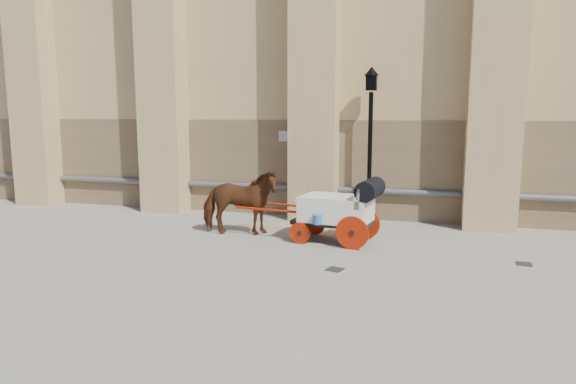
% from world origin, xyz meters
% --- Properties ---
extents(ground, '(90.00, 90.00, 0.00)m').
position_xyz_m(ground, '(0.00, 0.00, 0.00)').
color(ground, gray).
rests_on(ground, ground).
extents(horse, '(2.21, 1.32, 1.75)m').
position_xyz_m(horse, '(-2.43, 1.08, 0.87)').
color(horse, '#572C15').
rests_on(horse, ground).
extents(carriage, '(3.84, 1.50, 1.64)m').
position_xyz_m(carriage, '(0.29, 1.01, 0.88)').
color(carriage, black).
rests_on(carriage, ground).
extents(street_lamp, '(0.42, 0.42, 4.51)m').
position_xyz_m(street_lamp, '(0.68, 3.50, 2.41)').
color(street_lamp, black).
rests_on(street_lamp, ground).
extents(drain_grate_near, '(0.40, 0.40, 0.01)m').
position_xyz_m(drain_grate_near, '(0.57, -1.28, 0.01)').
color(drain_grate_near, black).
rests_on(drain_grate_near, ground).
extents(drain_grate_far, '(0.34, 0.34, 0.01)m').
position_xyz_m(drain_grate_far, '(4.42, 0.20, 0.01)').
color(drain_grate_far, black).
rests_on(drain_grate_far, ground).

